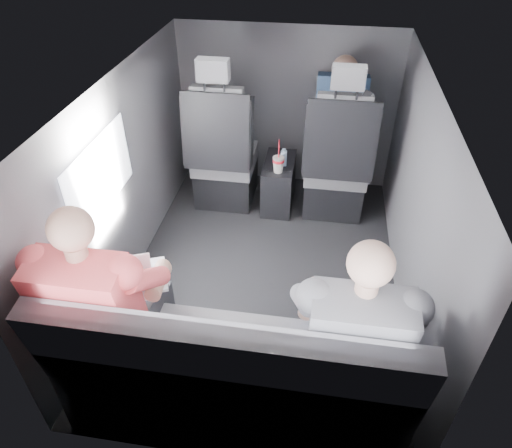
% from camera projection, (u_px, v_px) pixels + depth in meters
% --- Properties ---
extents(floor, '(2.60, 2.60, 0.00)m').
position_uv_depth(floor, '(264.00, 273.00, 3.21)').
color(floor, black).
rests_on(floor, ground).
extents(ceiling, '(2.60, 2.60, 0.00)m').
position_uv_depth(ceiling, '(266.00, 86.00, 2.39)').
color(ceiling, '#B2B2AD').
rests_on(ceiling, panel_back).
extents(panel_left, '(0.02, 2.60, 1.35)m').
position_uv_depth(panel_left, '(125.00, 181.00, 2.91)').
color(panel_left, '#56565B').
rests_on(panel_left, floor).
extents(panel_right, '(0.02, 2.60, 1.35)m').
position_uv_depth(panel_right, '(416.00, 206.00, 2.69)').
color(panel_right, '#56565B').
rests_on(panel_right, floor).
extents(panel_front, '(1.80, 0.02, 1.35)m').
position_uv_depth(panel_front, '(286.00, 109.00, 3.82)').
color(panel_front, '#56565B').
rests_on(panel_front, floor).
extents(panel_back, '(1.80, 0.02, 1.35)m').
position_uv_depth(panel_back, '(219.00, 375.00, 1.78)').
color(panel_back, '#56565B').
rests_on(panel_back, floor).
extents(side_window, '(0.02, 0.75, 0.42)m').
position_uv_depth(side_window, '(101.00, 176.00, 2.53)').
color(side_window, white).
rests_on(side_window, panel_left).
extents(seatbelt, '(0.35, 0.11, 0.59)m').
position_uv_depth(seatbelt, '(342.00, 132.00, 3.19)').
color(seatbelt, black).
rests_on(seatbelt, front_seat_right).
extents(front_seat_left, '(0.52, 0.58, 1.26)m').
position_uv_depth(front_seat_left, '(224.00, 160.00, 3.68)').
color(front_seat_left, black).
rests_on(front_seat_left, floor).
extents(front_seat_right, '(0.52, 0.58, 1.26)m').
position_uv_depth(front_seat_right, '(336.00, 169.00, 3.57)').
color(front_seat_right, black).
rests_on(front_seat_right, floor).
extents(center_console, '(0.24, 0.48, 0.41)m').
position_uv_depth(center_console, '(279.00, 183.00, 3.78)').
color(center_console, black).
rests_on(center_console, floor).
extents(rear_bench, '(1.60, 0.57, 0.92)m').
position_uv_depth(rear_bench, '(233.00, 378.00, 2.18)').
color(rear_bench, slate).
rests_on(rear_bench, floor).
extents(soda_cup, '(0.09, 0.09, 0.27)m').
position_uv_depth(soda_cup, '(278.00, 164.00, 3.50)').
color(soda_cup, white).
rests_on(soda_cup, center_console).
extents(water_bottle, '(0.05, 0.05, 0.15)m').
position_uv_depth(water_bottle, '(284.00, 158.00, 3.57)').
color(water_bottle, '#9CB7D3').
rests_on(water_bottle, center_console).
extents(laptop_white, '(0.41, 0.44, 0.26)m').
position_uv_depth(laptop_white, '(127.00, 280.00, 2.25)').
color(laptop_white, white).
rests_on(laptop_white, passenger_rear_left).
extents(laptop_black, '(0.36, 0.34, 0.24)m').
position_uv_depth(laptop_black, '(347.00, 305.00, 2.12)').
color(laptop_black, black).
rests_on(laptop_black, passenger_rear_right).
extents(passenger_rear_left, '(0.51, 0.63, 1.24)m').
position_uv_depth(passenger_rear_left, '(108.00, 302.00, 2.14)').
color(passenger_rear_left, '#2D2E32').
rests_on(passenger_rear_left, rear_bench).
extents(passenger_rear_right, '(0.50, 0.62, 1.21)m').
position_uv_depth(passenger_rear_right, '(352.00, 333.00, 2.00)').
color(passenger_rear_right, navy).
rests_on(passenger_rear_right, rear_bench).
extents(passenger_front_right, '(0.39, 0.39, 0.76)m').
position_uv_depth(passenger_front_right, '(340.00, 114.00, 3.56)').
color(passenger_front_right, navy).
rests_on(passenger_front_right, front_seat_right).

